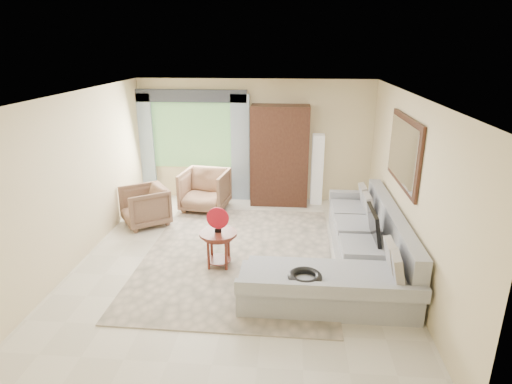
# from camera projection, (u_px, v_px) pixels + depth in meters

# --- Properties ---
(ground) EXTENTS (6.00, 6.00, 0.00)m
(ground) POSITION_uv_depth(u_px,v_px,m) (239.00, 261.00, 6.80)
(ground) COLOR silver
(ground) RESTS_ON ground
(area_rug) EXTENTS (3.04, 4.03, 0.02)m
(area_rug) POSITION_uv_depth(u_px,v_px,m) (239.00, 255.00, 6.97)
(area_rug) COLOR #BFAC97
(area_rug) RESTS_ON ground
(sectional_sofa) EXTENTS (2.30, 3.46, 0.90)m
(sectional_sofa) POSITION_uv_depth(u_px,v_px,m) (355.00, 255.00, 6.40)
(sectional_sofa) COLOR #AAABB2
(sectional_sofa) RESTS_ON ground
(tv_screen) EXTENTS (0.14, 0.74, 0.48)m
(tv_screen) POSITION_uv_depth(u_px,v_px,m) (374.00, 225.00, 6.37)
(tv_screen) COLOR black
(tv_screen) RESTS_ON sectional_sofa
(garden_hose) EXTENTS (0.43, 0.43, 0.09)m
(garden_hose) POSITION_uv_depth(u_px,v_px,m) (305.00, 277.00, 5.28)
(garden_hose) COLOR black
(garden_hose) RESTS_ON sectional_sofa
(coffee_table) EXTENTS (0.58, 0.58, 0.58)m
(coffee_table) POSITION_uv_depth(u_px,v_px,m) (219.00, 249.00, 6.55)
(coffee_table) COLOR #461B12
(coffee_table) RESTS_ON ground
(red_disc) EXTENTS (0.34, 0.03, 0.34)m
(red_disc) POSITION_uv_depth(u_px,v_px,m) (218.00, 218.00, 6.38)
(red_disc) COLOR red
(red_disc) RESTS_ON coffee_table
(armchair_left) EXTENTS (1.11, 1.11, 0.73)m
(armchair_left) POSITION_uv_depth(u_px,v_px,m) (145.00, 206.00, 8.09)
(armchair_left) COLOR brown
(armchair_left) RESTS_ON ground
(armchair_right) EXTENTS (1.01, 1.03, 0.84)m
(armchair_right) POSITION_uv_depth(u_px,v_px,m) (205.00, 190.00, 8.81)
(armchair_right) COLOR #8C654C
(armchair_right) RESTS_ON ground
(potted_plant) EXTENTS (0.58, 0.55, 0.51)m
(potted_plant) POSITION_uv_depth(u_px,v_px,m) (146.00, 195.00, 9.03)
(potted_plant) COLOR #999999
(potted_plant) RESTS_ON ground
(armoire) EXTENTS (1.20, 0.55, 2.10)m
(armoire) POSITION_uv_depth(u_px,v_px,m) (280.00, 156.00, 8.98)
(armoire) COLOR black
(armoire) RESTS_ON ground
(floor_lamp) EXTENTS (0.24, 0.24, 1.50)m
(floor_lamp) POSITION_uv_depth(u_px,v_px,m) (317.00, 170.00, 9.07)
(floor_lamp) COLOR silver
(floor_lamp) RESTS_ON ground
(window) EXTENTS (1.80, 0.04, 1.40)m
(window) POSITION_uv_depth(u_px,v_px,m) (193.00, 135.00, 9.25)
(window) COLOR #669E59
(window) RESTS_ON wall_back
(curtain_left) EXTENTS (0.40, 0.08, 2.30)m
(curtain_left) POSITION_uv_depth(u_px,v_px,m) (145.00, 147.00, 9.33)
(curtain_left) COLOR #9EB7CC
(curtain_left) RESTS_ON ground
(curtain_right) EXTENTS (0.40, 0.08, 2.30)m
(curtain_right) POSITION_uv_depth(u_px,v_px,m) (240.00, 149.00, 9.16)
(curtain_right) COLOR #9EB7CC
(curtain_right) RESTS_ON ground
(valance) EXTENTS (2.40, 0.12, 0.26)m
(valance) POSITION_uv_depth(u_px,v_px,m) (190.00, 96.00, 8.91)
(valance) COLOR #1E232D
(valance) RESTS_ON wall_back
(wall_mirror) EXTENTS (0.05, 1.70, 1.05)m
(wall_mirror) POSITION_uv_depth(u_px,v_px,m) (404.00, 152.00, 6.37)
(wall_mirror) COLOR black
(wall_mirror) RESTS_ON wall_right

